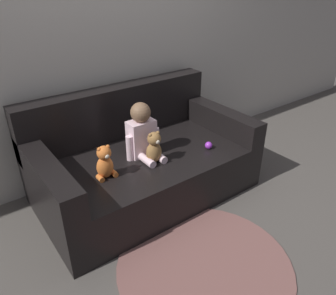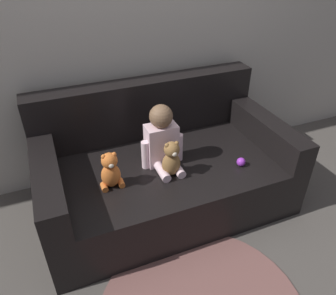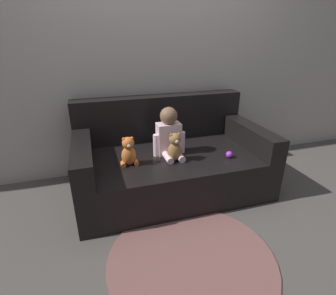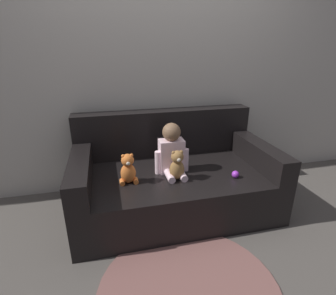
% 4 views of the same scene
% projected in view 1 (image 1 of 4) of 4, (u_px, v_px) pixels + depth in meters
% --- Properties ---
extents(ground_plane, '(12.00, 12.00, 0.00)m').
position_uv_depth(ground_plane, '(147.00, 192.00, 2.83)').
color(ground_plane, '#4C4742').
extents(wall_back, '(8.00, 0.05, 2.60)m').
position_uv_depth(wall_back, '(102.00, 25.00, 2.62)').
color(wall_back, '#ADA89E').
rests_on(wall_back, ground_plane).
extents(couch, '(1.73, 1.00, 0.84)m').
position_uv_depth(couch, '(141.00, 160.00, 2.74)').
color(couch, black).
rests_on(couch, ground_plane).
extents(person_baby, '(0.30, 0.31, 0.44)m').
position_uv_depth(person_baby, '(142.00, 133.00, 2.53)').
color(person_baby, silver).
rests_on(person_baby, couch).
extents(teddy_bear_brown, '(0.15, 0.12, 0.26)m').
position_uv_depth(teddy_bear_brown, '(154.00, 148.00, 2.46)').
color(teddy_bear_brown, olive).
rests_on(teddy_bear_brown, couch).
extents(plush_toy_side, '(0.15, 0.12, 0.25)m').
position_uv_depth(plush_toy_side, '(105.00, 163.00, 2.28)').
color(plush_toy_side, orange).
rests_on(plush_toy_side, couch).
extents(toy_ball, '(0.06, 0.06, 0.06)m').
position_uv_depth(toy_ball, '(209.00, 145.00, 2.70)').
color(toy_ball, purple).
rests_on(toy_ball, couch).
extents(floor_rug, '(1.14, 1.14, 0.01)m').
position_uv_depth(floor_rug, '(204.00, 265.00, 2.12)').
color(floor_rug, brown).
rests_on(floor_rug, ground_plane).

